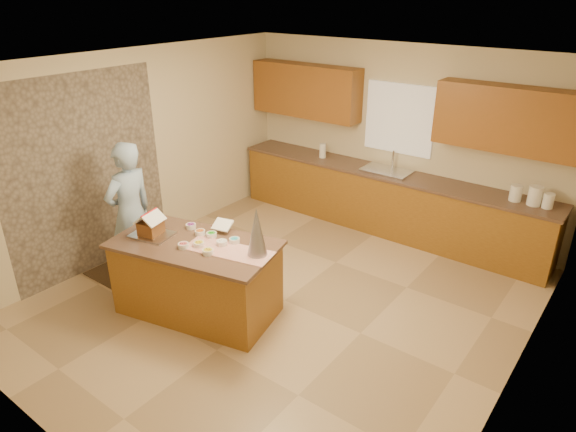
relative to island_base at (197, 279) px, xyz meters
The scene contains 28 objects.
floor 1.08m from the island_base, 49.24° to the left, with size 5.50×5.50×0.00m, color tan.
ceiling 2.49m from the island_base, 49.24° to the left, with size 5.50×5.50×0.00m, color silver.
wall_back 3.68m from the island_base, 79.51° to the left, with size 5.50×5.50×0.00m, color beige.
wall_front 2.30m from the island_base, 72.02° to the right, with size 5.50×5.50×0.00m, color beige.
wall_left 2.20m from the island_base, 157.89° to the left, with size 5.50×5.50×0.00m, color beige.
wall_right 3.37m from the island_base, 13.44° to the left, with size 5.50×5.50×0.00m, color beige.
stone_accent 2.01m from the island_base, behind, with size 2.50×2.50×0.00m, color gray.
window_curtain 3.74m from the island_base, 79.42° to the left, with size 1.05×0.03×1.00m, color white.
back_counter_base 3.27m from the island_base, 78.55° to the left, with size 4.80×0.60×0.88m, color brown.
back_counter_top 3.30m from the island_base, 78.55° to the left, with size 4.85×0.63×0.04m, color brown.
upper_cabinet_left 3.75m from the island_base, 105.18° to the left, with size 1.85×0.35×0.80m, color #9A4F21.
upper_cabinet_right 4.25m from the island_base, 56.51° to the left, with size 1.85×0.35×0.80m, color #9A4F21.
sink 3.30m from the island_base, 78.55° to the left, with size 0.70×0.45×0.12m, color silver.
faucet 3.50m from the island_base, 79.15° to the left, with size 0.03×0.03×0.28m, color silver.
island_base is the anchor object (origin of this frame).
island_top 0.44m from the island_base, ahead, with size 1.79×0.93×0.04m, color brown.
table_runner 0.63m from the island_base, 13.09° to the left, with size 0.95×0.34×0.01m, color #9F1B0B.
baking_tray 0.70m from the island_base, 161.72° to the right, with size 0.44×0.32×0.02m, color silver.
cookbook 0.67m from the island_base, 81.55° to the left, with size 0.21×0.02×0.17m, color white.
tinsel_tree 1.04m from the island_base, 16.76° to the left, with size 0.21×0.21×0.52m, color #B4B3C0.
rug 1.27m from the island_base, behind, with size 1.20×0.78×0.01m, color black.
boy 1.25m from the island_base, behind, with size 0.65×0.42×1.77m, color #8FAACB.
canister_a 4.07m from the island_base, 52.68° to the left, with size 0.15×0.15×0.21m, color white.
canister_b 4.21m from the island_base, 50.23° to the left, with size 0.17×0.17×0.24m, color white.
canister_c 4.31m from the island_base, 48.61° to the left, with size 0.13×0.13×0.19m, color white.
paper_towel 3.29m from the island_base, 98.45° to the left, with size 0.10×0.10×0.22m, color white.
gingerbread_house 0.78m from the island_base, 161.72° to the right, with size 0.31×0.32×0.27m.
candy_bowls 0.50m from the island_base, 48.73° to the left, with size 0.75×0.53×0.05m.
Camera 1 is at (3.10, -4.01, 3.41)m, focal length 31.70 mm.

